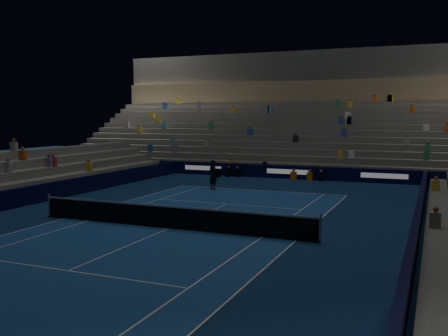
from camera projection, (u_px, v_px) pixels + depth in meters
ground at (169, 228)px, 21.45m from camera, size 90.00×90.00×0.00m
court_surface at (169, 228)px, 21.45m from camera, size 10.97×23.77×0.01m
sponsor_barrier_far at (288, 172)px, 38.38m from camera, size 44.00×0.25×1.00m
sponsor_barrier_east at (414, 238)px, 17.68m from camera, size 0.25×37.00×1.00m
grandstand_main at (316, 131)px, 46.71m from camera, size 44.00×15.20×11.20m
tennis_net at (169, 217)px, 21.40m from camera, size 12.90×0.10×1.10m
tennis_player at (213, 175)px, 32.80m from camera, size 0.82×0.70×1.91m
broadcast_camera at (217, 173)px, 39.36m from camera, size 0.52×0.96×0.64m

